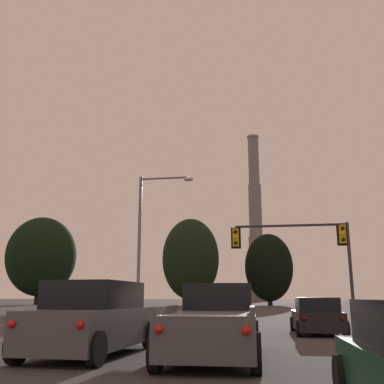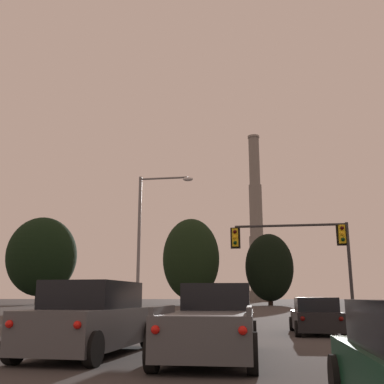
{
  "view_description": "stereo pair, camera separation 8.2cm",
  "coord_description": "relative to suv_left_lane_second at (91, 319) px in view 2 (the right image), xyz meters",
  "views": [
    {
      "loc": [
        1.16,
        -2.15,
        1.46
      ],
      "look_at": [
        -5.62,
        39.73,
        11.39
      ],
      "focal_mm": 42.0,
      "sensor_mm": 36.0,
      "label": 1
    },
    {
      "loc": [
        1.24,
        -2.14,
        1.46
      ],
      "look_at": [
        -5.62,
        39.73,
        11.39
      ],
      "focal_mm": 42.0,
      "sensor_mm": 36.0,
      "label": 2
    }
  ],
  "objects": [
    {
      "name": "suv_left_lane_second",
      "position": [
        0.0,
        0.0,
        0.0
      ],
      "size": [
        2.28,
        4.97,
        1.86
      ],
      "rotation": [
        0.0,
        0.0,
        -0.04
      ],
      "color": "#4C4F54",
      "rests_on": "ground_plane"
    },
    {
      "name": "hatchback_right_lane_front",
      "position": [
        6.46,
        7.8,
        -0.23
      ],
      "size": [
        1.95,
        4.13,
        1.44
      ],
      "rotation": [
        0.0,
        0.0,
        0.01
      ],
      "color": "black",
      "rests_on": "ground_plane"
    },
    {
      "name": "smokestack",
      "position": [
        1.84,
        135.26,
        20.71
      ],
      "size": [
        7.88,
        7.88,
        55.16
      ],
      "color": "slate",
      "rests_on": "ground_plane"
    },
    {
      "name": "treeline_far_left",
      "position": [
        5.08,
        70.96,
        5.75
      ],
      "size": [
        8.55,
        7.7,
        12.64
      ],
      "color": "black",
      "rests_on": "ground_plane"
    },
    {
      "name": "pickup_truck_center_lane_second",
      "position": [
        3.19,
        0.08,
        -0.09
      ],
      "size": [
        2.33,
        5.56,
        1.82
      ],
      "rotation": [
        0.0,
        0.0,
        0.03
      ],
      "color": "#4C4F54",
      "rests_on": "ground_plane"
    },
    {
      "name": "treeline_left_mid",
      "position": [
        -8.75,
        68.53,
        7.25
      ],
      "size": [
        10.18,
        9.16,
        15.38
      ],
      "color": "black",
      "rests_on": "ground_plane"
    },
    {
      "name": "treeline_right_mid",
      "position": [
        -37.55,
        68.48,
        8.07
      ],
      "size": [
        13.25,
        11.92,
        16.43
      ],
      "color": "black",
      "rests_on": "ground_plane"
    },
    {
      "name": "street_lamp",
      "position": [
        -2.63,
        15.25,
        4.59
      ],
      "size": [
        3.5,
        0.36,
        8.94
      ],
      "color": "slate",
      "rests_on": "ground_plane"
    },
    {
      "name": "traffic_light_overhead_right",
      "position": [
        6.86,
        14.69,
        3.42
      ],
      "size": [
        6.81,
        0.5,
        5.58
      ],
      "color": "#2D2D30",
      "rests_on": "ground_plane"
    }
  ]
}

